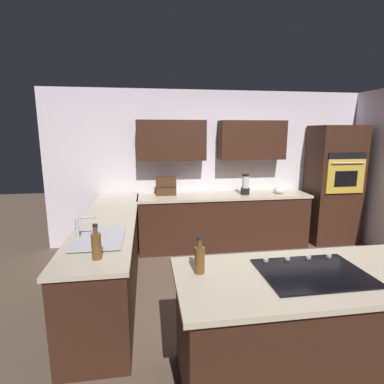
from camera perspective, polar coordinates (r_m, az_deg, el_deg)
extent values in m
plane|color=brown|center=(3.82, 14.16, -19.18)|extent=(14.00, 14.00, 0.00)
cube|color=silver|center=(5.33, 6.17, 4.58)|extent=(6.00, 0.10, 2.60)
cube|color=#381E14|center=(5.20, 11.23, 9.63)|extent=(1.10, 0.34, 0.64)
cube|color=#381E14|center=(4.92, -3.97, 9.73)|extent=(1.10, 0.34, 0.64)
cube|color=#381E14|center=(5.12, 5.95, -5.65)|extent=(2.80, 0.60, 0.86)
cube|color=beige|center=(5.01, 6.06, -0.72)|extent=(2.84, 0.64, 0.04)
cube|color=#381E14|center=(3.89, -15.17, -11.56)|extent=(0.60, 2.90, 0.86)
cube|color=beige|center=(3.75, -15.53, -5.19)|extent=(0.64, 2.94, 0.04)
cube|color=#381E14|center=(2.67, 21.12, -23.32)|extent=(1.94, 0.81, 0.86)
cube|color=beige|center=(2.45, 21.89, -14.57)|extent=(2.02, 0.89, 0.04)
cube|color=#381E14|center=(5.79, 25.13, 1.23)|extent=(0.80, 0.60, 2.03)
cube|color=gold|center=(5.50, 27.09, 2.66)|extent=(0.66, 0.03, 0.56)
cube|color=black|center=(5.50, 27.12, 2.23)|extent=(0.40, 0.01, 0.26)
cube|color=black|center=(5.47, 27.40, 6.08)|extent=(0.66, 0.02, 0.11)
cylinder|color=silver|center=(5.45, 27.51, 4.89)|extent=(0.56, 0.02, 0.02)
cube|color=#515456|center=(3.23, -16.66, -7.36)|extent=(0.40, 0.30, 0.02)
cube|color=#515456|center=(2.92, -17.58, -9.47)|extent=(0.40, 0.30, 0.02)
cube|color=#B7BABF|center=(3.07, -17.11, -8.21)|extent=(0.46, 0.70, 0.01)
cylinder|color=#B7BABF|center=(3.08, -20.91, -6.58)|extent=(0.03, 0.03, 0.22)
cylinder|color=#B7BABF|center=(3.03, -19.57, -4.59)|extent=(0.18, 0.02, 0.02)
cube|color=black|center=(2.44, 21.93, -14.00)|extent=(0.76, 0.56, 0.01)
cylinder|color=#B2B2B7|center=(2.75, 24.47, -10.94)|extent=(0.04, 0.04, 0.02)
cylinder|color=#B2B2B7|center=(2.66, 21.14, -11.43)|extent=(0.04, 0.04, 0.02)
cylinder|color=#B2B2B7|center=(2.58, 17.58, -11.91)|extent=(0.04, 0.04, 0.02)
cylinder|color=#B2B2B7|center=(2.50, 13.78, -12.37)|extent=(0.04, 0.04, 0.02)
cylinder|color=black|center=(5.06, 10.02, 0.15)|extent=(0.15, 0.15, 0.11)
cylinder|color=silver|center=(5.03, 10.08, 1.87)|extent=(0.11, 0.11, 0.20)
cylinder|color=black|center=(5.01, 10.12, 3.13)|extent=(0.12, 0.12, 0.03)
ellipsoid|color=white|center=(5.28, 16.21, 0.32)|extent=(0.19, 0.19, 0.11)
cube|color=#472B19|center=(4.90, -4.95, 1.12)|extent=(0.33, 0.10, 0.31)
cube|color=#472B19|center=(4.85, -4.91, 1.00)|extent=(0.31, 0.02, 0.02)
cylinder|color=brown|center=(2.59, -17.66, -9.80)|extent=(0.08, 0.08, 0.22)
cylinder|color=brown|center=(2.54, -17.84, -6.90)|extent=(0.04, 0.04, 0.06)
cylinder|color=black|center=(2.53, -17.90, -6.04)|extent=(0.04, 0.04, 0.02)
cylinder|color=brown|center=(2.25, 1.43, -12.78)|extent=(0.08, 0.08, 0.20)
cylinder|color=brown|center=(2.20, 1.45, -9.72)|extent=(0.03, 0.03, 0.06)
cylinder|color=black|center=(2.18, 1.46, -8.74)|extent=(0.04, 0.04, 0.02)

